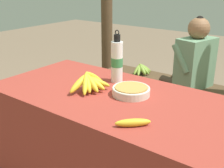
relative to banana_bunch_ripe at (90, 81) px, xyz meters
name	(u,v)px	position (x,y,z in m)	size (l,w,h in m)	color
market_counter	(112,147)	(0.13, 0.03, -0.42)	(1.48, 0.75, 0.72)	maroon
banana_bunch_ripe	(90,81)	(0.00, 0.00, 0.00)	(0.16, 0.28, 0.13)	#4C381E
serving_bowl	(131,90)	(0.23, 0.09, -0.03)	(0.22, 0.22, 0.05)	silver
water_bottle	(117,61)	(0.03, 0.23, 0.08)	(0.08, 0.08, 0.34)	white
loose_banana_front	(133,123)	(0.44, -0.21, -0.04)	(0.15, 0.14, 0.04)	gold
wooden_bench	(179,89)	(0.08, 1.18, -0.41)	(1.61, 0.32, 0.44)	#4C3823
seated_vendor	(190,66)	(0.17, 1.16, -0.16)	(0.46, 0.43, 1.07)	#473828
banana_bunch_green	(142,69)	(-0.33, 1.18, -0.29)	(0.15, 0.24, 0.12)	#4C381E
support_post_near	(107,1)	(-0.99, 1.45, 0.33)	(0.13, 0.13, 2.22)	#4C3823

